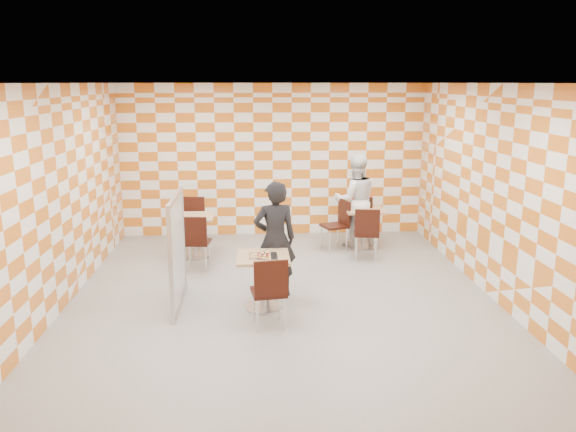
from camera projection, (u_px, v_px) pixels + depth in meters
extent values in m
plane|color=#989892|center=(282.00, 297.00, 8.08)|extent=(7.00, 7.00, 0.00)
plane|color=white|center=(281.00, 83.00, 7.38)|extent=(7.00, 7.00, 0.00)
plane|color=white|center=(273.00, 160.00, 11.13)|extent=(6.00, 0.00, 6.00)
plane|color=white|center=(59.00, 197.00, 7.55)|extent=(0.00, 7.00, 7.00)
plane|color=white|center=(494.00, 192.00, 7.91)|extent=(0.00, 7.00, 7.00)
cube|color=tan|center=(263.00, 257.00, 7.50)|extent=(0.70, 0.70, 0.04)
cylinder|color=#A5A5AA|center=(263.00, 283.00, 7.58)|extent=(0.08, 0.08, 0.70)
cylinder|color=#A5A5AA|center=(264.00, 307.00, 7.67)|extent=(0.50, 0.50, 0.03)
cube|color=tan|center=(364.00, 210.00, 10.30)|extent=(0.70, 0.70, 0.04)
cylinder|color=#A5A5AA|center=(364.00, 229.00, 10.38)|extent=(0.08, 0.08, 0.70)
cylinder|color=#A5A5AA|center=(363.00, 247.00, 10.47)|extent=(0.50, 0.50, 0.03)
cube|color=tan|center=(193.00, 217.00, 9.76)|extent=(0.70, 0.70, 0.04)
cylinder|color=#A5A5AA|center=(194.00, 237.00, 9.84)|extent=(0.08, 0.08, 0.70)
cylinder|color=#A5A5AA|center=(195.00, 256.00, 9.92)|extent=(0.50, 0.50, 0.03)
cube|color=black|center=(269.00, 292.00, 7.02)|extent=(0.47, 0.47, 0.04)
cube|color=black|center=(271.00, 279.00, 6.77)|extent=(0.42, 0.10, 0.45)
cylinder|color=silver|center=(280.00, 304.00, 7.27)|extent=(0.03, 0.03, 0.43)
cylinder|color=silver|center=(254.00, 306.00, 7.21)|extent=(0.03, 0.03, 0.43)
cylinder|color=silver|center=(284.00, 314.00, 6.95)|extent=(0.03, 0.03, 0.43)
cylinder|color=silver|center=(257.00, 316.00, 6.88)|extent=(0.03, 0.03, 0.43)
cube|color=black|center=(366.00, 234.00, 9.74)|extent=(0.48, 0.48, 0.04)
cube|color=black|center=(367.00, 222.00, 9.49)|extent=(0.42, 0.10, 0.45)
cylinder|color=silver|center=(375.00, 244.00, 9.95)|extent=(0.03, 0.03, 0.43)
cylinder|color=silver|center=(356.00, 244.00, 9.98)|extent=(0.03, 0.03, 0.43)
cylinder|color=silver|center=(376.00, 250.00, 9.62)|extent=(0.03, 0.03, 0.43)
cylinder|color=silver|center=(356.00, 249.00, 9.65)|extent=(0.03, 0.03, 0.43)
cube|color=black|center=(334.00, 226.00, 10.26)|extent=(0.53, 0.53, 0.04)
cube|color=black|center=(344.00, 212.00, 10.28)|extent=(0.17, 0.41, 0.45)
cylinder|color=silver|center=(322.00, 237.00, 10.41)|extent=(0.03, 0.03, 0.43)
cylinder|color=silver|center=(330.00, 242.00, 10.10)|extent=(0.03, 0.03, 0.43)
cylinder|color=silver|center=(338.00, 235.00, 10.53)|extent=(0.03, 0.03, 0.43)
cylinder|color=silver|center=(347.00, 240.00, 10.23)|extent=(0.03, 0.03, 0.43)
cube|color=black|center=(197.00, 242.00, 9.22)|extent=(0.46, 0.46, 0.04)
cube|color=black|center=(194.00, 231.00, 8.97)|extent=(0.42, 0.09, 0.45)
cylinder|color=silver|center=(210.00, 253.00, 9.43)|extent=(0.03, 0.03, 0.43)
cylinder|color=silver|center=(190.00, 253.00, 9.45)|extent=(0.03, 0.03, 0.43)
cylinder|color=silver|center=(206.00, 259.00, 9.10)|extent=(0.03, 0.03, 0.43)
cylinder|color=silver|center=(185.00, 259.00, 9.12)|extent=(0.03, 0.03, 0.43)
cube|color=black|center=(192.00, 224.00, 10.41)|extent=(0.47, 0.47, 0.04)
cube|color=black|center=(194.00, 208.00, 10.54)|extent=(0.42, 0.09, 0.45)
cylinder|color=silver|center=(181.00, 238.00, 10.31)|extent=(0.03, 0.03, 0.43)
cylinder|color=silver|center=(199.00, 239.00, 10.29)|extent=(0.03, 0.03, 0.43)
cylinder|color=silver|center=(185.00, 234.00, 10.64)|extent=(0.03, 0.03, 0.43)
cylinder|color=silver|center=(203.00, 234.00, 10.62)|extent=(0.03, 0.03, 0.43)
cube|color=white|center=(177.00, 249.00, 7.62)|extent=(0.02, 1.30, 1.40)
cube|color=#B2B2B7|center=(175.00, 197.00, 7.46)|extent=(0.05, 1.30, 0.05)
cube|color=#B2B2B7|center=(180.00, 299.00, 7.79)|extent=(0.05, 1.30, 0.05)
cube|color=#B2B2B7|center=(171.00, 264.00, 6.99)|extent=(0.05, 0.05, 1.50)
cylinder|color=#B2B2B7|center=(174.00, 322.00, 7.17)|extent=(0.08, 0.08, 0.05)
cube|color=#B2B2B7|center=(183.00, 236.00, 8.25)|extent=(0.05, 0.05, 1.50)
cylinder|color=#B2B2B7|center=(185.00, 286.00, 8.43)|extent=(0.08, 0.08, 0.05)
imported|color=black|center=(275.00, 239.00, 7.96)|extent=(0.67, 0.50, 1.68)
imported|color=white|center=(355.00, 200.00, 10.50)|extent=(0.88, 0.71, 1.72)
cube|color=silver|center=(263.00, 256.00, 7.48)|extent=(0.38, 0.34, 0.01)
cone|color=tan|center=(263.00, 255.00, 7.47)|extent=(0.40, 0.40, 0.02)
cone|color=#F2D88C|center=(263.00, 254.00, 7.49)|extent=(0.33, 0.33, 0.01)
cylinder|color=maroon|center=(259.00, 256.00, 7.37)|extent=(0.04, 0.04, 0.01)
cylinder|color=maroon|center=(267.00, 255.00, 7.38)|extent=(0.04, 0.04, 0.01)
cylinder|color=maroon|center=(263.00, 254.00, 7.45)|extent=(0.04, 0.04, 0.01)
cylinder|color=maroon|center=(259.00, 253.00, 7.49)|extent=(0.04, 0.04, 0.01)
cylinder|color=maroon|center=(268.00, 253.00, 7.48)|extent=(0.04, 0.04, 0.01)
torus|color=black|center=(267.00, 254.00, 7.44)|extent=(0.03, 0.03, 0.01)
torus|color=black|center=(262.00, 255.00, 7.41)|extent=(0.03, 0.03, 0.01)
torus|color=black|center=(265.00, 253.00, 7.51)|extent=(0.03, 0.03, 0.01)
torus|color=black|center=(258.00, 254.00, 7.44)|extent=(0.03, 0.03, 0.01)
cylinder|color=white|center=(352.00, 204.00, 10.33)|extent=(0.06, 0.06, 0.16)
cylinder|color=red|center=(353.00, 198.00, 10.31)|extent=(0.04, 0.04, 0.04)
cylinder|color=black|center=(371.00, 203.00, 10.34)|extent=(0.07, 0.07, 0.20)
cylinder|color=red|center=(371.00, 197.00, 10.31)|extent=(0.03, 0.03, 0.03)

